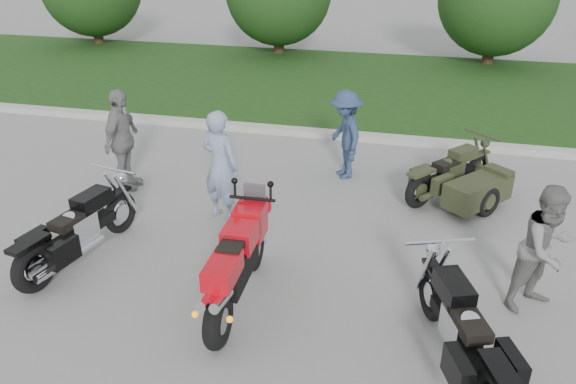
% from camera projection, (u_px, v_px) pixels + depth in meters
% --- Properties ---
extents(ground, '(80.00, 80.00, 0.00)m').
position_uv_depth(ground, '(250.00, 295.00, 7.41)').
color(ground, gray).
rests_on(ground, ground).
extents(curb, '(60.00, 0.30, 0.15)m').
position_uv_depth(curb, '(327.00, 134.00, 12.61)').
color(curb, '#B8B6AD').
rests_on(curb, ground).
extents(grass_strip, '(60.00, 8.00, 0.14)m').
position_uv_depth(grass_strip, '(351.00, 85.00, 16.23)').
color(grass_strip, '#25551D').
rests_on(grass_strip, ground).
extents(sportbike_red, '(0.40, 2.29, 1.09)m').
position_uv_depth(sportbike_red, '(236.00, 263.00, 6.95)').
color(sportbike_red, black).
rests_on(sportbike_red, ground).
extents(cruiser_left, '(0.64, 2.37, 0.92)m').
position_uv_depth(cruiser_left, '(75.00, 233.00, 7.92)').
color(cruiser_left, black).
rests_on(cruiser_left, ground).
extents(cruiser_right, '(1.02, 2.32, 0.93)m').
position_uv_depth(cruiser_right, '(465.00, 338.00, 5.96)').
color(cruiser_right, black).
rests_on(cruiser_right, ground).
extents(cruiser_sidecar, '(1.81, 1.98, 0.84)m').
position_uv_depth(cruiser_sidecar, '(465.00, 184.00, 9.53)').
color(cruiser_sidecar, black).
rests_on(cruiser_sidecar, ground).
extents(person_stripe, '(0.79, 0.65, 1.84)m').
position_uv_depth(person_stripe, '(221.00, 166.00, 8.91)').
color(person_stripe, '#8D9DC0').
rests_on(person_stripe, ground).
extents(person_grey, '(1.03, 1.01, 1.68)m').
position_uv_depth(person_grey, '(546.00, 249.00, 6.86)').
color(person_grey, gray).
rests_on(person_grey, ground).
extents(person_denim, '(1.05, 1.25, 1.68)m').
position_uv_depth(person_denim, '(345.00, 135.00, 10.40)').
color(person_denim, navy).
rests_on(person_denim, ground).
extents(person_back, '(0.47, 1.09, 1.84)m').
position_uv_depth(person_back, '(122.00, 140.00, 9.93)').
color(person_back, gray).
rests_on(person_back, ground).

